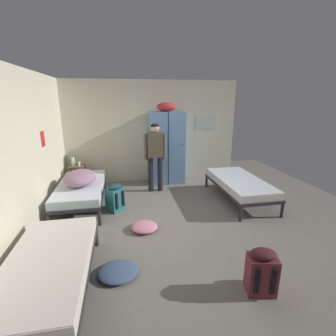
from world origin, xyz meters
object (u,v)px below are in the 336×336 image
object	(u,v)px
person_traveler	(155,151)
water_bottle	(73,161)
locker_bank	(166,146)
bed_left_rear	(81,188)
bed_right	(240,184)
clothes_pile_denim	(118,271)
backpack_maroon	(261,271)
clothes_pile_pink	(144,227)
lotion_bottle	(79,163)
backpack_teal	(115,198)
bed_left_front	(48,267)
shelf_unit	(78,174)
bedding_heap	(80,178)

from	to	relation	value
person_traveler	water_bottle	bearing A→B (deg)	162.72
locker_bank	bed_left_rear	xyz separation A→B (m)	(-2.01, -1.16, -0.59)
bed_right	clothes_pile_denim	xyz separation A→B (m)	(-2.61, -1.93, -0.33)
water_bottle	backpack_maroon	bearing A→B (deg)	-56.22
clothes_pile_pink	locker_bank	bearing A→B (deg)	70.92
lotion_bottle	backpack_teal	xyz separation A→B (m)	(0.86, -1.46, -0.38)
backpack_maroon	clothes_pile_pink	xyz separation A→B (m)	(-1.19, 1.62, -0.20)
bed_left_front	water_bottle	distance (m)	3.68
backpack_teal	shelf_unit	bearing A→B (deg)	121.84
clothes_pile_pink	bed_right	bearing A→B (deg)	22.37
locker_bank	lotion_bottle	distance (m)	2.21
bedding_heap	water_bottle	distance (m)	1.29
clothes_pile_pink	bed_left_rear	bearing A→B (deg)	133.58
water_bottle	lotion_bottle	world-z (taller)	water_bottle
bed_left_rear	backpack_maroon	bearing A→B (deg)	-50.40
person_traveler	lotion_bottle	size ratio (longest dim) A/B	10.90
water_bottle	bedding_heap	bearing A→B (deg)	-74.66
bed_left_front	person_traveler	size ratio (longest dim) A/B	1.17
bedding_heap	lotion_bottle	world-z (taller)	bedding_heap
shelf_unit	water_bottle	size ratio (longest dim) A/B	2.28
bedding_heap	lotion_bottle	bearing A→B (deg)	99.19
locker_bank	backpack_maroon	distance (m)	4.09
person_traveler	backpack_teal	xyz separation A→B (m)	(-0.95, -0.91, -0.72)
bed_left_front	clothes_pile_pink	size ratio (longest dim) A/B	4.23
water_bottle	clothes_pile_pink	xyz separation A→B (m)	(1.51, -2.41, -0.62)
shelf_unit	bed_left_front	xyz separation A→B (m)	(0.25, -3.63, 0.04)
locker_bank	bedding_heap	world-z (taller)	locker_bank
water_bottle	backpack_teal	world-z (taller)	water_bottle
bed_right	backpack_maroon	bearing A→B (deg)	-111.35
bed_right	bed_left_rear	bearing A→B (deg)	174.12
water_bottle	lotion_bottle	size ratio (longest dim) A/B	1.68
lotion_bottle	bed_right	bearing A→B (deg)	-22.41
locker_bank	bed_left_front	xyz separation A→B (m)	(-2.01, -3.64, -0.59)
backpack_teal	clothes_pile_denim	distance (m)	1.94
clothes_pile_denim	backpack_maroon	bearing A→B (deg)	-19.72
bed_left_front	water_bottle	xyz separation A→B (m)	(-0.33, 3.65, 0.30)
bed_right	backpack_teal	distance (m)	2.67
bed_left_rear	person_traveler	bearing A→B (deg)	19.02
bed_left_front	bedding_heap	world-z (taller)	bedding_heap
lotion_bottle	clothes_pile_denim	world-z (taller)	lotion_bottle
bed_right	person_traveler	xyz separation A→B (m)	(-1.72, 0.91, 0.60)
person_traveler	bedding_heap	bearing A→B (deg)	-158.47
locker_bank	bed_right	xyz separation A→B (m)	(1.34, -1.50, -0.59)
locker_bank	person_traveler	world-z (taller)	locker_bank
person_traveler	water_bottle	xyz separation A→B (m)	(-1.96, 0.61, -0.30)
locker_bank	clothes_pile_pink	distance (m)	2.69
lotion_bottle	backpack_maroon	size ratio (longest dim) A/B	0.27
bed_right	bedding_heap	xyz separation A→B (m)	(-3.34, 0.27, 0.26)
locker_bank	shelf_unit	bearing A→B (deg)	-179.79
water_bottle	bed_right	bearing A→B (deg)	-22.38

